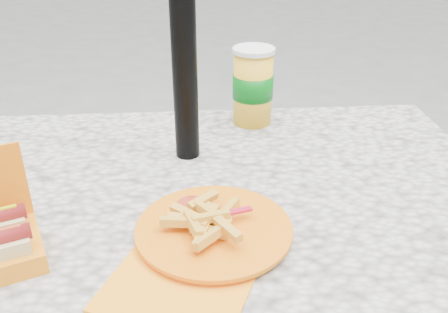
{
  "coord_description": "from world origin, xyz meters",
  "views": [
    {
      "loc": [
        0.01,
        -0.79,
        1.25
      ],
      "look_at": [
        0.07,
        0.05,
        0.8
      ],
      "focal_mm": 40.0,
      "sensor_mm": 36.0,
      "label": 1
    }
  ],
  "objects": [
    {
      "name": "soda_cup",
      "position": [
        0.16,
        0.32,
        0.84
      ],
      "size": [
        0.1,
        0.1,
        0.18
      ],
      "rotation": [
        0.0,
        0.0,
        0.08
      ],
      "color": "yellow",
      "rests_on": "picnic_table"
    },
    {
      "name": "fries_plate",
      "position": [
        0.03,
        -0.14,
        0.76
      ],
      "size": [
        0.31,
        0.36,
        0.05
      ],
      "rotation": [
        0.0,
        0.0,
        -0.18
      ],
      "color": "orange",
      "rests_on": "picnic_table"
    },
    {
      "name": "picnic_table",
      "position": [
        0.0,
        0.0,
        0.64
      ],
      "size": [
        1.2,
        0.8,
        0.75
      ],
      "color": "beige",
      "rests_on": "ground"
    }
  ]
}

